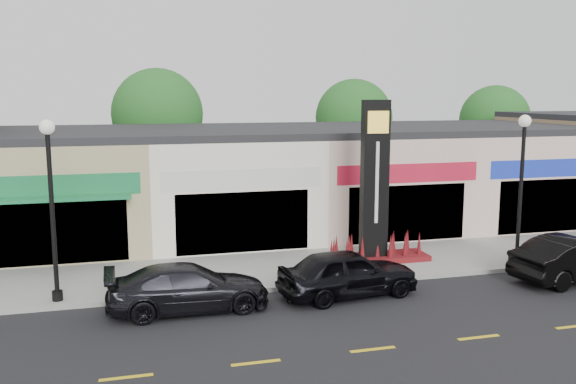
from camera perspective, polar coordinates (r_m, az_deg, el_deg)
The scene contains 15 objects.
ground at distance 18.55m, azimuth 4.30°, elevation -10.89°, with size 120.00×120.00×0.00m, color black.
sidewalk at distance 22.48m, azimuth 0.65°, elevation -7.06°, with size 52.00×4.30×0.15m, color gray.
curb at distance 20.41m, azimuth 2.35°, elevation -8.76°, with size 52.00×0.20×0.15m, color gray.
shop_beige at distance 28.33m, azimuth -20.20°, elevation 0.57°, with size 7.00×10.85×4.80m.
shop_cream at distance 28.52m, azimuth -6.07°, elevation 1.14°, with size 7.00×10.01×4.80m.
shop_pink_w at distance 30.37m, azimuth 7.10°, elevation 1.61°, with size 7.00×10.01×4.80m.
shop_pink_e at distance 33.60m, azimuth 18.26°, elevation 1.94°, with size 7.00×10.01×4.80m.
tree_rear_west at distance 36.01m, azimuth -12.09°, elevation 7.15°, with size 5.20×5.20×7.83m.
tree_rear_mid at distance 38.52m, azimuth 6.18°, elevation 6.92°, with size 4.80×4.80×7.29m.
tree_rear_east at distance 43.13m, azimuth 18.76°, elevation 6.38°, with size 4.60×4.60×6.94m.
lamp_west_near at distance 19.30m, azimuth -21.29°, elevation -0.04°, with size 0.44×0.44×5.47m.
lamp_east_near at distance 23.60m, azimuth 21.02°, elevation 1.55°, with size 0.44×0.44×5.47m.
pylon_sign at distance 22.80m, azimuth 8.05°, elevation -1.23°, with size 4.20×1.30×6.00m.
car_dark_sedan at distance 18.45m, azimuth -9.31°, elevation -8.83°, with size 4.77×1.94×1.38m, color black.
car_black_sedan at distance 19.51m, azimuth 5.63°, elevation -7.54°, with size 4.47×1.80×1.52m, color black.
Camera 1 is at (-5.76, -16.45, 6.35)m, focal length 38.00 mm.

